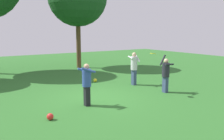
# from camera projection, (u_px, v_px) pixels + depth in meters

# --- Properties ---
(ground_plane) EXTENTS (40.00, 40.00, 0.00)m
(ground_plane) POSITION_uv_depth(u_px,v_px,m) (97.00, 97.00, 10.25)
(ground_plane) COLOR #2D6B28
(person_thrower) EXTENTS (0.55, 0.52, 1.73)m
(person_thrower) POSITION_uv_depth(u_px,v_px,m) (166.00, 73.00, 10.95)
(person_thrower) COLOR #38476B
(person_thrower) RESTS_ON ground_plane
(person_catcher) EXTENTS (0.59, 0.52, 1.61)m
(person_catcher) POSITION_uv_depth(u_px,v_px,m) (87.00, 81.00, 8.98)
(person_catcher) COLOR black
(person_catcher) RESTS_ON ground_plane
(person_bystander) EXTENTS (0.63, 0.69, 1.72)m
(person_bystander) POSITION_uv_depth(u_px,v_px,m) (134.00, 66.00, 12.46)
(person_bystander) COLOR #38476B
(person_bystander) RESTS_ON ground_plane
(frisbee) EXTENTS (0.28, 0.28, 0.06)m
(frisbee) POSITION_uv_depth(u_px,v_px,m) (153.00, 54.00, 10.27)
(frisbee) COLOR yellow
(ball_yellow) EXTENTS (0.20, 0.20, 0.20)m
(ball_yellow) POSITION_uv_depth(u_px,v_px,m) (95.00, 80.00, 13.30)
(ball_yellow) COLOR yellow
(ball_yellow) RESTS_ON ground_plane
(ball_red) EXTENTS (0.22, 0.22, 0.22)m
(ball_red) POSITION_uv_depth(u_px,v_px,m) (50.00, 117.00, 7.65)
(ball_red) COLOR red
(ball_red) RESTS_ON ground_plane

